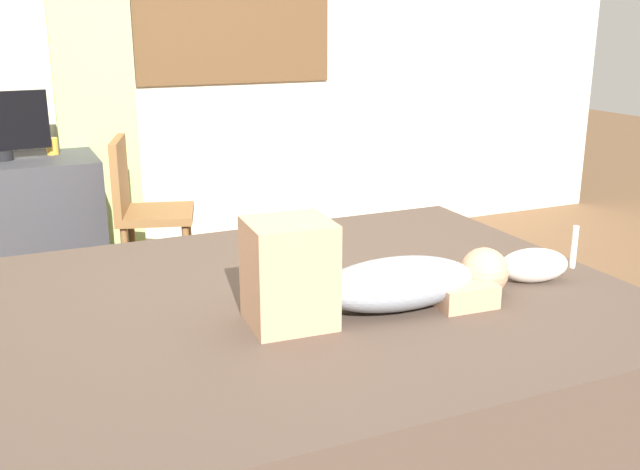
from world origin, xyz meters
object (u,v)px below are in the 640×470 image
object	(u,v)px
bed	(317,359)
cat	(529,265)
desk	(14,229)
cup	(52,146)
person_lying	(371,279)
chair_by_desk	(142,206)

from	to	relation	value
bed	cat	distance (m)	0.85
desk	cup	world-z (taller)	cup
bed	desk	bearing A→B (deg)	117.27
bed	person_lying	distance (m)	0.44
cup	chair_by_desk	world-z (taller)	chair_by_desk
cup	chair_by_desk	xyz separation A→B (m)	(0.38, -0.40, -0.28)
person_lying	cat	distance (m)	0.67
bed	cup	distance (m)	2.11
cat	desk	bearing A→B (deg)	129.73
cup	person_lying	bearing A→B (deg)	-69.38
bed	chair_by_desk	size ratio (longest dim) A/B	2.62
chair_by_desk	cup	bearing A→B (deg)	133.70
bed	chair_by_desk	distance (m)	1.57
bed	desk	world-z (taller)	desk
cat	person_lying	bearing A→B (deg)	-179.22
person_lying	desk	world-z (taller)	person_lying
cat	chair_by_desk	world-z (taller)	chair_by_desk
bed	chair_by_desk	world-z (taller)	chair_by_desk
person_lying	desk	xyz separation A→B (m)	(-1.04, 2.06, -0.25)
bed	cat	xyz separation A→B (m)	(0.76, -0.21, 0.32)
person_lying	cat	xyz separation A→B (m)	(0.66, 0.01, -0.05)
cat	cup	distance (m)	2.59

